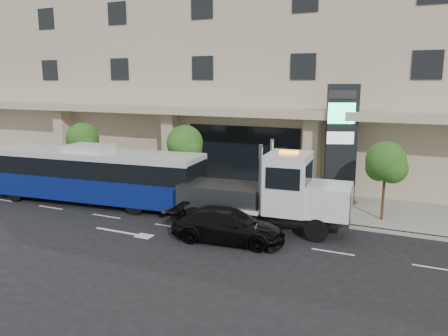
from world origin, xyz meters
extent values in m
plane|color=black|center=(0.00, 0.00, 0.00)|extent=(120.00, 120.00, 0.00)
cube|color=gray|center=(0.00, 5.00, 0.07)|extent=(120.00, 6.00, 0.15)
cube|color=gray|center=(0.00, 2.00, 0.07)|extent=(120.00, 0.30, 0.15)
cube|color=#BAA78C|center=(0.00, 15.50, 10.00)|extent=(60.00, 15.00, 20.00)
cube|color=#BAA78C|center=(0.00, 6.80, 5.20)|extent=(60.00, 2.80, 0.50)
cube|color=black|center=(0.00, 7.97, 2.15)|extent=(8.00, 0.12, 4.00)
cube|color=#BAA78C|center=(-15.00, 6.80, 2.60)|extent=(0.90, 0.90, 4.90)
cube|color=#BAA78C|center=(-5.00, 6.80, 2.60)|extent=(0.90, 0.90, 4.90)
cube|color=#BAA78C|center=(5.00, 6.80, 2.60)|extent=(0.90, 0.90, 4.90)
cylinder|color=#422B19|center=(-10.00, 3.60, 1.55)|extent=(0.14, 0.14, 2.80)
sphere|color=#184513|center=(-10.00, 3.60, 3.27)|extent=(2.20, 2.20, 2.20)
sphere|color=#184513|center=(-9.65, 3.40, 2.95)|extent=(1.65, 1.65, 1.65)
sphere|color=#184513|center=(-10.30, 3.80, 2.87)|extent=(1.54, 1.54, 1.54)
cylinder|color=#422B19|center=(-2.00, 3.60, 1.62)|extent=(0.14, 0.14, 2.94)
sphere|color=#184513|center=(-2.00, 3.60, 3.43)|extent=(2.20, 2.20, 2.20)
sphere|color=#184513|center=(-1.65, 3.40, 3.09)|extent=(1.65, 1.65, 1.65)
sphere|color=#184513|center=(-2.30, 3.80, 3.01)|extent=(1.54, 1.54, 1.54)
cylinder|color=#422B19|center=(9.50, 3.60, 1.51)|extent=(0.14, 0.14, 2.73)
sphere|color=#184513|center=(9.50, 3.60, 3.19)|extent=(2.00, 2.00, 2.00)
sphere|color=#184513|center=(9.85, 3.40, 2.88)|extent=(1.50, 1.50, 1.50)
sphere|color=#184513|center=(9.20, 3.80, 2.80)|extent=(1.40, 1.40, 1.40)
cylinder|color=black|center=(-10.98, -1.33, 0.57)|extent=(1.17, 0.45, 1.14)
cylinder|color=black|center=(-11.20, 1.06, 0.57)|extent=(1.17, 0.45, 1.14)
cylinder|color=black|center=(-2.80, -0.57, 0.57)|extent=(1.17, 0.45, 1.14)
cylinder|color=black|center=(-3.02, 1.82, 0.57)|extent=(1.17, 0.45, 1.14)
cube|color=navy|center=(-6.55, 0.29, 1.08)|extent=(13.89, 4.10, 1.37)
cube|color=black|center=(-6.55, 0.29, 2.28)|extent=(13.90, 4.15, 1.03)
cube|color=silver|center=(-6.55, 0.29, 2.97)|extent=(13.89, 4.10, 0.34)
cube|color=silver|center=(-6.55, 0.29, 3.31)|extent=(2.67, 2.05, 0.34)
cube|color=#2D3033|center=(-13.31, -0.34, 0.51)|extent=(0.40, 2.85, 0.34)
cube|color=#2D3033|center=(0.22, 0.91, 0.51)|extent=(0.40, 2.85, 0.34)
cube|color=#2D3033|center=(4.23, 0.25, 0.78)|extent=(8.33, 1.62, 0.39)
cube|color=silver|center=(7.38, 0.49, 1.70)|extent=(2.12, 2.39, 1.46)
cube|color=silver|center=(8.35, 0.57, 1.70)|extent=(0.23, 1.95, 1.17)
cube|color=silver|center=(5.44, 0.34, 2.39)|extent=(2.13, 2.58, 2.83)
cube|color=black|center=(6.36, 0.41, 2.83)|extent=(0.27, 2.14, 1.17)
cylinder|color=silver|center=(4.46, -0.81, 2.63)|extent=(0.19, 0.19, 3.31)
cylinder|color=silver|center=(4.29, 1.33, 2.63)|extent=(0.19, 0.19, 3.31)
cube|color=#2D3033|center=(2.14, 0.08, 1.51)|extent=(4.26, 2.65, 1.07)
cube|color=#2D3033|center=(-0.19, -0.10, 0.93)|extent=(1.58, 0.39, 0.21)
cube|color=#2D3033|center=(-0.78, -0.15, 0.54)|extent=(0.38, 1.77, 0.18)
cube|color=orange|center=(5.44, 0.34, 3.85)|extent=(0.90, 0.41, 0.14)
cylinder|color=black|center=(7.07, -0.56, 0.54)|extent=(1.09, 0.40, 1.07)
cylinder|color=black|center=(6.91, 1.48, 0.54)|extent=(1.09, 0.40, 1.07)
cylinder|color=black|center=(2.41, -0.92, 0.54)|extent=(1.09, 0.40, 1.07)
cylinder|color=black|center=(2.25, 1.12, 0.54)|extent=(1.09, 0.40, 1.07)
cylinder|color=black|center=(1.15, -1.02, 0.54)|extent=(1.09, 0.40, 1.07)
cylinder|color=black|center=(0.99, 1.02, 0.54)|extent=(1.09, 0.40, 1.07)
imported|color=black|center=(3.42, -2.14, 0.74)|extent=(5.32, 2.61, 1.49)
cube|color=black|center=(6.92, 5.68, 3.56)|extent=(1.80, 1.12, 6.82)
cube|color=#26E990|center=(6.92, 5.36, 5.38)|extent=(1.41, 0.57, 1.14)
cube|color=silver|center=(6.92, 5.36, 4.01)|extent=(1.41, 0.57, 0.68)
cube|color=#262628|center=(6.92, 5.36, 6.40)|extent=(1.41, 0.57, 0.45)
camera|label=1|loc=(11.04, -19.27, 7.09)|focal=35.00mm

